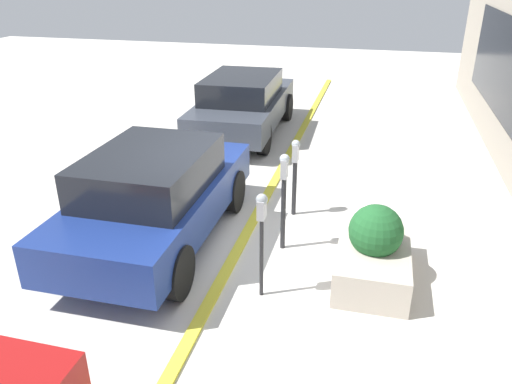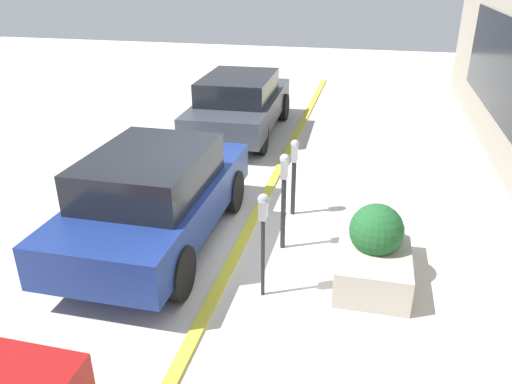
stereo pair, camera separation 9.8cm
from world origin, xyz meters
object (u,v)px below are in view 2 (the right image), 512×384
object	(u,v)px
parked_car_rear	(240,103)
planter_box	(374,251)
parking_meter_nearest	(263,221)
parking_meter_second	(284,188)
parking_meter_middle	(294,167)
parked_car_middle	(156,195)

from	to	relation	value
parked_car_rear	planter_box	bearing A→B (deg)	-151.25
parking_meter_nearest	parked_car_rear	bearing A→B (deg)	17.23
parking_meter_second	parked_car_rear	distance (m)	5.73
parking_meter_second	parking_meter_middle	bearing A→B (deg)	1.60
parking_meter_middle	parking_meter_second	bearing A→B (deg)	-178.40
parking_meter_second	parking_meter_nearest	bearing A→B (deg)	178.26
planter_box	parking_meter_nearest	bearing A→B (deg)	118.15
parked_car_rear	parking_meter_middle	bearing A→B (deg)	-155.65
parking_meter_middle	parked_car_middle	distance (m)	2.37
parking_meter_middle	planter_box	bearing A→B (deg)	-140.00
planter_box	parking_meter_second	bearing A→B (deg)	69.76
parking_meter_nearest	parked_car_rear	world-z (taller)	parked_car_rear
parking_meter_nearest	parked_car_rear	size ratio (longest dim) A/B	0.32
parked_car_rear	parking_meter_second	bearing A→B (deg)	-160.46
parked_car_middle	parking_meter_middle	bearing A→B (deg)	-52.24
parking_meter_nearest	parking_meter_middle	world-z (taller)	parking_meter_nearest
parking_meter_second	parked_car_rear	world-z (taller)	parking_meter_second
planter_box	parking_meter_middle	bearing A→B (deg)	40.00
parked_car_middle	parked_car_rear	distance (m)	5.63
parking_meter_second	parking_meter_middle	world-z (taller)	parking_meter_second
parking_meter_second	planter_box	distance (m)	1.57
parking_meter_middle	parked_car_middle	size ratio (longest dim) A/B	0.32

